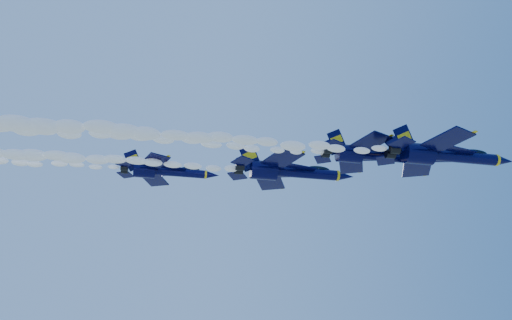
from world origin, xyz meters
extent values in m
cylinder|color=black|center=(21.47, -9.70, 151.57)|extent=(9.00, 1.50, 1.50)
ellipsoid|color=black|center=(15.17, -9.70, 151.52)|extent=(1.56, 2.70, 6.40)
cone|color=black|center=(27.27, -9.70, 151.57)|extent=(2.60, 1.50, 1.50)
cylinder|color=yellow|center=(26.07, -9.70, 151.57)|extent=(0.35, 1.56, 1.56)
ellipsoid|color=black|center=(23.17, -9.70, 152.32)|extent=(3.60, 1.17, 0.99)
cube|color=yellow|center=(23.17, -9.70, 152.02)|extent=(4.20, 1.00, 0.18)
cube|color=black|center=(16.97, -13.70, 151.57)|extent=(5.36, 6.35, 0.18)
cube|color=black|center=(16.97, -5.70, 151.57)|extent=(5.36, 6.35, 0.18)
cube|color=yellow|center=(18.37, -13.70, 151.67)|extent=(2.41, 5.01, 0.10)
cube|color=yellow|center=(18.37, -5.70, 151.67)|extent=(2.41, 5.01, 0.10)
cube|color=black|center=(12.97, -10.75, 153.07)|extent=(3.26, 1.03, 3.51)
cube|color=black|center=(12.97, -8.65, 153.07)|extent=(3.26, 1.03, 3.51)
cylinder|color=black|center=(11.68, -10.35, 151.47)|extent=(1.20, 1.10, 1.10)
cylinder|color=black|center=(11.68, -9.05, 151.47)|extent=(1.20, 1.10, 1.10)
cube|color=yellow|center=(18.47, -9.70, 152.35)|extent=(11.00, 0.35, 0.08)
ellipsoid|color=white|center=(-11.72, -9.70, 151.23)|extent=(45.79, 1.95, 1.75)
cylinder|color=black|center=(13.73, -4.36, 153.60)|extent=(8.11, 1.35, 1.35)
ellipsoid|color=black|center=(8.05, -4.36, 153.55)|extent=(1.41, 2.43, 5.77)
cone|color=black|center=(18.95, -4.36, 153.60)|extent=(2.34, 1.35, 1.35)
cylinder|color=yellow|center=(17.87, -4.36, 153.60)|extent=(0.32, 1.41, 1.41)
ellipsoid|color=black|center=(15.26, -4.36, 154.27)|extent=(3.24, 1.05, 0.89)
cube|color=yellow|center=(15.26, -4.36, 154.00)|extent=(3.78, 0.90, 0.16)
cube|color=black|center=(9.67, -7.97, 153.60)|extent=(4.83, 5.73, 0.16)
cube|color=black|center=(9.67, -0.76, 153.60)|extent=(4.83, 5.73, 0.16)
cube|color=yellow|center=(10.93, -7.97, 153.69)|extent=(2.17, 4.51, 0.09)
cube|color=yellow|center=(10.93, -0.76, 153.69)|extent=(2.17, 4.51, 0.09)
cube|color=black|center=(6.07, -5.31, 154.95)|extent=(2.94, 0.93, 3.16)
cube|color=black|center=(6.07, -3.42, 154.95)|extent=(2.94, 0.93, 3.16)
cylinder|color=black|center=(4.90, -4.95, 153.51)|extent=(1.08, 0.99, 0.99)
cylinder|color=black|center=(4.90, -3.78, 153.51)|extent=(1.08, 0.99, 0.99)
cube|color=yellow|center=(11.02, -4.36, 154.30)|extent=(9.91, 0.32, 0.07)
ellipsoid|color=white|center=(-18.45, -4.36, 153.27)|extent=(45.79, 1.76, 1.58)
cylinder|color=black|center=(5.45, 7.36, 155.74)|extent=(9.89, 1.65, 1.65)
ellipsoid|color=black|center=(-1.47, 7.36, 155.68)|extent=(1.71, 2.97, 7.03)
cone|color=black|center=(11.82, 7.36, 155.74)|extent=(2.86, 1.65, 1.65)
cylinder|color=yellow|center=(10.50, 7.36, 155.74)|extent=(0.38, 1.71, 1.71)
ellipsoid|color=black|center=(7.32, 7.36, 156.56)|extent=(3.95, 1.29, 1.09)
cube|color=yellow|center=(7.32, 7.36, 156.23)|extent=(4.61, 1.10, 0.20)
cube|color=black|center=(0.51, 2.96, 155.74)|extent=(5.89, 6.98, 0.20)
cube|color=black|center=(0.51, 11.75, 155.74)|extent=(5.89, 6.98, 0.20)
cube|color=yellow|center=(2.05, 2.96, 155.85)|extent=(2.65, 5.50, 0.11)
cube|color=yellow|center=(2.05, 11.75, 155.85)|extent=(2.65, 5.50, 0.11)
cube|color=black|center=(-3.89, 6.20, 157.39)|extent=(3.58, 1.13, 3.85)
cube|color=black|center=(-3.89, 8.51, 157.39)|extent=(3.58, 1.13, 3.85)
cylinder|color=black|center=(-5.31, 6.64, 155.63)|extent=(1.32, 1.21, 1.21)
cylinder|color=black|center=(-5.31, 8.07, 155.63)|extent=(1.32, 1.21, 1.21)
cube|color=yellow|center=(2.16, 7.36, 156.59)|extent=(12.08, 0.38, 0.09)
ellipsoid|color=white|center=(-28.76, 7.36, 155.39)|extent=(45.79, 2.14, 1.93)
cylinder|color=black|center=(-14.21, 11.37, 156.03)|extent=(7.93, 1.32, 1.32)
ellipsoid|color=black|center=(-19.76, 11.37, 155.99)|extent=(1.37, 2.38, 5.64)
cone|color=black|center=(-9.10, 11.37, 156.03)|extent=(2.29, 1.32, 1.32)
cylinder|color=yellow|center=(-10.16, 11.37, 156.03)|extent=(0.31, 1.37, 1.37)
ellipsoid|color=black|center=(-12.71, 11.37, 156.69)|extent=(3.17, 1.03, 0.87)
cube|color=yellow|center=(-12.71, 11.37, 156.43)|extent=(3.70, 0.88, 0.16)
cube|color=black|center=(-18.17, 7.84, 156.03)|extent=(4.72, 5.60, 0.16)
cube|color=black|center=(-18.17, 14.89, 156.03)|extent=(4.72, 5.60, 0.16)
cube|color=yellow|center=(-16.94, 7.84, 156.12)|extent=(2.12, 4.41, 0.09)
cube|color=yellow|center=(-16.94, 14.89, 156.12)|extent=(2.12, 4.41, 0.09)
cube|color=black|center=(-21.70, 10.44, 157.35)|extent=(2.87, 0.91, 3.09)
cube|color=black|center=(-21.70, 12.29, 157.35)|extent=(2.87, 0.91, 3.09)
cylinder|color=black|center=(-22.84, 10.79, 155.95)|extent=(1.06, 0.97, 0.97)
cylinder|color=black|center=(-22.84, 11.94, 155.95)|extent=(1.06, 0.97, 0.97)
cube|color=yellow|center=(-16.85, 11.37, 156.72)|extent=(9.69, 0.31, 0.07)
camera|label=1|loc=(-15.24, -61.42, 122.69)|focal=35.00mm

